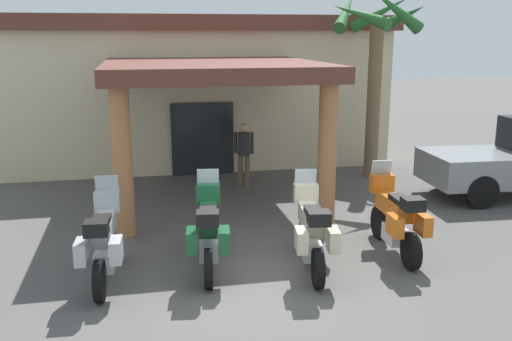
{
  "coord_description": "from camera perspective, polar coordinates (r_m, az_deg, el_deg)",
  "views": [
    {
      "loc": [
        -1.77,
        -8.59,
        4.03
      ],
      "look_at": [
        0.6,
        2.82,
        1.2
      ],
      "focal_mm": 39.76,
      "sensor_mm": 36.0,
      "label": 1
    }
  ],
  "objects": [
    {
      "name": "motorcycle_green",
      "position": [
        9.88,
        -4.81,
        -6.11
      ],
      "size": [
        0.79,
        2.21,
        1.61
      ],
      "rotation": [
        0.0,
        0.0,
        1.44
      ],
      "color": "black",
      "rests_on": "ground_plane"
    },
    {
      "name": "ground_plane",
      "position": [
        9.65,
        -0.07,
        -11.03
      ],
      "size": [
        80.0,
        80.0,
        0.0
      ],
      "primitive_type": "plane",
      "color": "#514F4C"
    },
    {
      "name": "motorcycle_cream",
      "position": [
        9.9,
        5.62,
        -6.08
      ],
      "size": [
        0.82,
        2.21,
        1.61
      ],
      "rotation": [
        0.0,
        0.0,
        1.42
      ],
      "color": "black",
      "rests_on": "ground_plane"
    },
    {
      "name": "motorcycle_silver",
      "position": [
        9.72,
        -15.08,
        -6.87
      ],
      "size": [
        0.73,
        2.21,
        1.61
      ],
      "rotation": [
        0.0,
        0.0,
        1.51
      ],
      "color": "black",
      "rests_on": "ground_plane"
    },
    {
      "name": "palm_tree_near_portico",
      "position": [
        16.3,
        11.96,
        12.22
      ],
      "size": [
        2.62,
        2.67,
        5.27
      ],
      "color": "brown",
      "rests_on": "ground_plane"
    },
    {
      "name": "motel_building",
      "position": [
        18.93,
        -6.37,
        8.37
      ],
      "size": [
        12.03,
        11.11,
        4.55
      ],
      "rotation": [
        0.0,
        0.0,
        -0.0
      ],
      "color": "beige",
      "rests_on": "ground_plane"
    },
    {
      "name": "motorcycle_orange",
      "position": [
        10.86,
        13.89,
        -4.62
      ],
      "size": [
        0.72,
        2.21,
        1.61
      ],
      "rotation": [
        0.0,
        0.0,
        1.51
      ],
      "color": "black",
      "rests_on": "ground_plane"
    },
    {
      "name": "pedestrian",
      "position": [
        15.15,
        -1.24,
        2.1
      ],
      "size": [
        0.51,
        0.32,
        1.72
      ],
      "rotation": [
        0.0,
        0.0,
        4.4
      ],
      "color": "brown",
      "rests_on": "ground_plane"
    }
  ]
}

